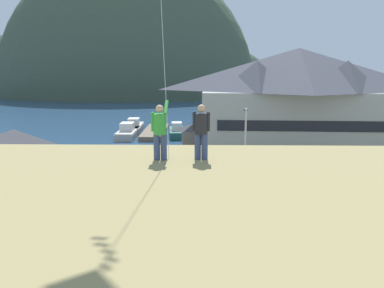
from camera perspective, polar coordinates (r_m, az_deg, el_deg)
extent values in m
plane|color=#66604C|center=(22.98, -3.19, -14.25)|extent=(600.00, 600.00, 0.00)
cube|color=gray|center=(27.53, -2.41, -9.61)|extent=(40.00, 20.00, 0.10)
cube|color=navy|center=(81.24, -0.04, 4.60)|extent=(360.00, 84.00, 0.03)
ellipsoid|color=#2D3D33|center=(146.81, -13.13, 7.47)|extent=(132.70, 50.54, 49.52)
ellipsoid|color=#42513D|center=(133.56, -9.71, 7.21)|extent=(87.45, 53.44, 92.53)
cube|color=#999E99|center=(45.31, 15.29, 3.17)|extent=(21.63, 11.26, 7.31)
cube|color=black|center=(40.21, 16.79, 2.58)|extent=(18.02, 0.85, 1.10)
pyramid|color=#4C4C56|center=(44.86, 15.70, 10.76)|extent=(22.95, 12.35, 4.66)
pyramid|color=#4C4C56|center=(42.34, 9.74, 10.07)|extent=(5.94, 5.94, 3.27)
pyramid|color=#4C4C56|center=(44.36, 22.26, 9.44)|extent=(5.94, 5.94, 3.27)
cube|color=#756B5B|center=(29.18, -24.60, -5.42)|extent=(7.70, 5.58, 4.00)
pyramid|color=#47474C|center=(28.51, -25.10, 0.20)|extent=(8.32, 6.13, 1.83)
cube|color=#756B5B|center=(44.23, 2.28, 0.35)|extent=(6.05, 4.14, 2.71)
pyramid|color=#47474C|center=(43.88, 2.30, 2.90)|extent=(6.54, 4.55, 1.27)
cube|color=black|center=(42.51, 2.54, -0.68)|extent=(1.10, 0.16, 1.90)
cube|color=#70604C|center=(56.75, -5.58, 1.80)|extent=(3.20, 11.73, 0.70)
cube|color=#A8A399|center=(55.18, -9.57, 1.51)|extent=(2.54, 7.85, 0.90)
cube|color=#B7B2A8|center=(55.09, -9.59, 2.06)|extent=(2.46, 7.62, 0.16)
cube|color=silver|center=(54.42, -9.72, 2.60)|extent=(1.77, 2.36, 1.10)
cube|color=#23564C|center=(54.70, -2.31, 1.58)|extent=(2.57, 6.52, 0.90)
cube|color=#33665B|center=(54.61, -2.32, 2.12)|extent=(2.49, 6.32, 0.16)
cube|color=silver|center=(54.03, -2.31, 2.70)|extent=(1.58, 2.02, 1.10)
cube|color=#A8A399|center=(59.55, -8.66, 2.28)|extent=(2.56, 7.24, 0.90)
cube|color=#B7B2A8|center=(59.47, -8.67, 2.79)|extent=(2.48, 7.02, 0.16)
cube|color=silver|center=(58.85, -8.76, 3.31)|extent=(1.68, 2.21, 1.10)
cube|color=silver|center=(22.83, 1.24, -12.15)|extent=(4.20, 1.80, 0.80)
cube|color=beige|center=(22.53, 0.86, -10.40)|extent=(2.10, 1.60, 0.70)
cube|color=black|center=(22.55, 0.86, -10.49)|extent=(2.14, 1.63, 0.32)
cylinder|color=black|center=(22.21, 4.87, -14.04)|extent=(0.64, 0.22, 0.64)
cylinder|color=black|center=(23.87, 4.58, -12.13)|extent=(0.64, 0.22, 0.64)
cylinder|color=black|center=(22.20, -2.40, -14.02)|extent=(0.64, 0.22, 0.64)
cylinder|color=black|center=(23.86, -2.13, -12.11)|extent=(0.64, 0.22, 0.64)
cube|color=navy|center=(23.70, -19.18, -11.91)|extent=(4.25, 1.93, 0.80)
cube|color=navy|center=(23.36, -18.96, -10.25)|extent=(2.15, 1.66, 0.70)
cube|color=black|center=(23.37, -18.96, -10.33)|extent=(2.19, 1.70, 0.32)
cylinder|color=black|center=(25.14, -21.28, -11.66)|extent=(0.65, 0.24, 0.64)
cylinder|color=black|center=(23.63, -23.12, -13.34)|extent=(0.65, 0.24, 0.64)
cylinder|color=black|center=(24.19, -15.23, -12.20)|extent=(0.65, 0.24, 0.64)
cylinder|color=black|center=(22.61, -16.69, -14.03)|extent=(0.65, 0.24, 0.64)
cylinder|color=black|center=(32.14, 26.53, -7.01)|extent=(0.65, 0.24, 0.64)
cube|color=silver|center=(24.71, 24.58, -11.35)|extent=(4.34, 2.16, 0.80)
cube|color=beige|center=(24.37, 24.41, -9.76)|extent=(2.23, 1.78, 0.70)
cube|color=black|center=(24.38, 24.41, -9.83)|extent=(2.28, 1.81, 0.32)
cylinder|color=black|center=(26.24, 26.22, -11.10)|extent=(0.66, 0.27, 0.64)
cylinder|color=black|center=(23.52, 22.56, -13.42)|extent=(0.66, 0.27, 0.64)
cylinder|color=black|center=(25.02, 20.68, -11.73)|extent=(0.66, 0.27, 0.64)
cube|color=#B28923|center=(30.08, 12.04, -6.44)|extent=(4.28, 2.00, 0.80)
cube|color=olive|center=(29.90, 12.38, -5.06)|extent=(2.18, 1.70, 0.70)
cube|color=black|center=(29.91, 12.38, -5.12)|extent=(2.22, 1.73, 0.32)
cylinder|color=black|center=(30.77, 9.12, -6.69)|extent=(0.65, 0.25, 0.64)
cylinder|color=black|center=(29.07, 9.79, -7.83)|extent=(0.65, 0.25, 0.64)
cylinder|color=black|center=(31.39, 14.05, -6.53)|extent=(0.65, 0.25, 0.64)
cylinder|color=black|center=(29.72, 15.00, -7.62)|extent=(0.65, 0.25, 0.64)
cube|color=#236633|center=(28.52, 2.95, -7.20)|extent=(4.34, 2.16, 0.80)
cube|color=#1E562B|center=(28.30, 3.26, -5.76)|extent=(2.23, 1.78, 0.70)
cube|color=black|center=(28.31, 3.26, -5.82)|extent=(2.28, 1.81, 0.32)
cylinder|color=black|center=(29.39, 0.06, -7.43)|extent=(0.66, 0.27, 0.64)
cylinder|color=black|center=(27.67, 0.32, -8.67)|extent=(0.66, 0.27, 0.64)
cylinder|color=black|center=(29.69, 5.37, -7.28)|extent=(0.66, 0.27, 0.64)
cylinder|color=black|center=(27.98, 5.97, -8.49)|extent=(0.66, 0.27, 0.64)
cylinder|color=#ADADB2|center=(32.05, 7.99, -0.51)|extent=(0.16, 0.16, 6.47)
cube|color=#4C4C51|center=(31.88, 8.07, 5.14)|extent=(0.24, 0.70, 0.20)
cylinder|color=#384770|center=(11.98, -5.32, -0.45)|extent=(0.20, 0.20, 0.82)
cylinder|color=#384770|center=(11.95, -4.27, -0.46)|extent=(0.20, 0.20, 0.82)
cylinder|color=green|center=(11.83, -4.86, 3.00)|extent=(0.40, 0.40, 0.64)
sphere|color=tan|center=(11.77, -4.90, 5.31)|extent=(0.24, 0.24, 0.24)
cylinder|color=green|center=(11.92, -3.92, 5.51)|extent=(0.13, 0.56, 0.43)
cylinder|color=green|center=(11.85, -5.92, 3.34)|extent=(0.11, 0.11, 0.60)
cylinder|color=#384770|center=(12.02, 0.86, -0.36)|extent=(0.20, 0.20, 0.82)
cylinder|color=#384770|center=(11.99, 1.90, -0.40)|extent=(0.20, 0.20, 0.82)
cylinder|color=#232328|center=(11.87, 1.40, 3.07)|extent=(0.40, 0.40, 0.64)
sphere|color=tan|center=(11.81, 1.41, 5.37)|extent=(0.24, 0.24, 0.24)
cylinder|color=#232328|center=(11.89, 0.35, 3.43)|extent=(0.11, 0.11, 0.60)
cylinder|color=#232328|center=(11.83, 2.46, 3.38)|extent=(0.11, 0.11, 0.60)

